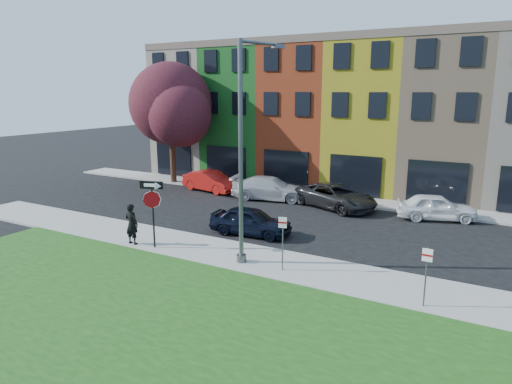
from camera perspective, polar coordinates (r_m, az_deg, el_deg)
The scene contains 15 objects.
ground at distance 16.66m, azimuth -5.05°, elevation -11.88°, with size 120.00×120.00×0.00m, color black.
sidewalk_near at distance 18.17m, azimuth 5.69°, elevation -9.55°, with size 40.00×3.00×0.12m, color #97958F.
sidewalk_far at distance 30.62m, azimuth 6.14°, elevation -0.40°, with size 40.00×2.40×0.12m, color #97958F.
rowhouse_block at distance 35.51m, azimuth 11.07°, elevation 9.26°, with size 30.00×10.12×10.00m.
stop_sign at distance 20.18m, azimuth -12.86°, elevation -1.05°, with size 1.01×0.37×2.98m.
man at distance 21.20m, azimuth -15.27°, elevation -3.87°, with size 0.68×0.44×1.86m, color black.
sedan_near at distance 22.21m, azimuth -0.67°, elevation -3.64°, with size 4.15×1.97×1.37m, color black.
parked_car_red at distance 31.95m, azimuth -5.68°, elevation 1.36°, with size 4.57×2.31×1.44m, color maroon.
parked_car_silver at distance 29.37m, azimuth 1.82°, elevation 0.46°, with size 5.39×3.13×1.47m, color #B3B2B7.
parked_car_dark at distance 27.61m, azimuth 9.92°, elevation -0.53°, with size 5.75×4.19×1.45m, color black.
parked_car_white at distance 26.64m, azimuth 21.63°, elevation -1.75°, with size 4.47×2.94×1.42m, color white.
street_lamp at distance 17.70m, azimuth -1.46°, elevation 4.73°, with size 0.94×2.52×8.63m.
parking_sign_a at distance 17.40m, azimuth 3.35°, elevation -5.47°, with size 0.32×0.12×2.22m.
parking_sign_b at distance 15.53m, azimuth 20.52°, elevation -8.98°, with size 0.32×0.09×2.01m.
tree_purple at distance 34.65m, azimuth -10.39°, elevation 10.55°, with size 7.25×6.35×8.86m.
Camera 1 is at (8.63, -12.49, 6.87)m, focal length 32.00 mm.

